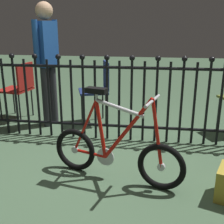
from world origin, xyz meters
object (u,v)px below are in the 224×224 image
Objects in this scene: bicycle at (115,151)px; chair_navy at (99,86)px; person_visitor at (47,54)px; chair_red at (20,85)px.

chair_navy is at bearing 105.99° from bicycle.
bicycle is at bearing -50.84° from person_visitor.
person_visitor is (-1.15, 1.41, 0.75)m from bicycle.
bicycle is at bearing -74.01° from chair_navy.
bicycle reaches higher than chair_red.
person_visitor is at bearing -20.75° from chair_red.
bicycle is at bearing -43.58° from chair_red.
chair_navy reaches higher than chair_red.
chair_red is 0.51× the size of person_visitor.
chair_navy is 0.86m from person_visitor.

